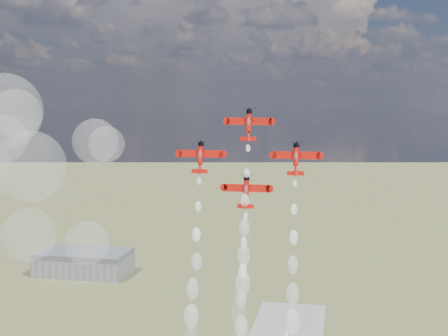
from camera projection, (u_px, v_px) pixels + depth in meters
hangar at (84, 262)px, 348.66m from camera, size 50.00×28.00×13.00m
plane_lead at (249, 124)px, 156.78m from camera, size 11.56×4.21×8.14m
plane_left at (200, 157)px, 158.06m from camera, size 11.56×4.21×8.14m
plane_right at (296, 158)px, 153.47m from camera, size 11.56×4.21×8.14m
plane_slot at (246, 191)px, 154.75m from camera, size 11.56×4.21×8.14m
smoke_trail_lead at (241, 320)px, 151.16m from camera, size 5.47×14.55×54.47m
drifted_smoke_cloud at (7, 164)px, 178.81m from camera, size 66.72×34.40×55.97m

